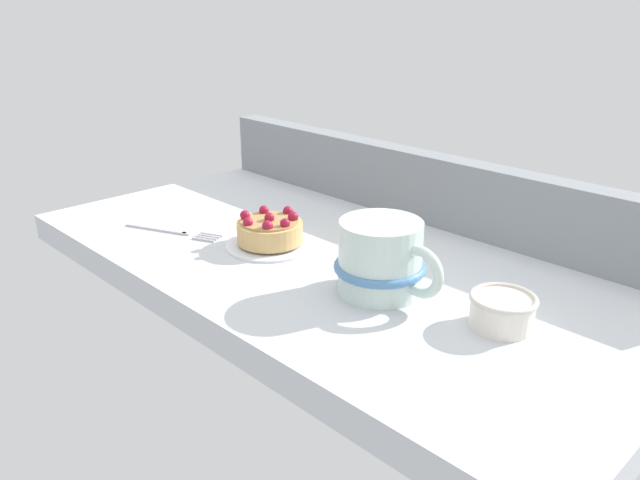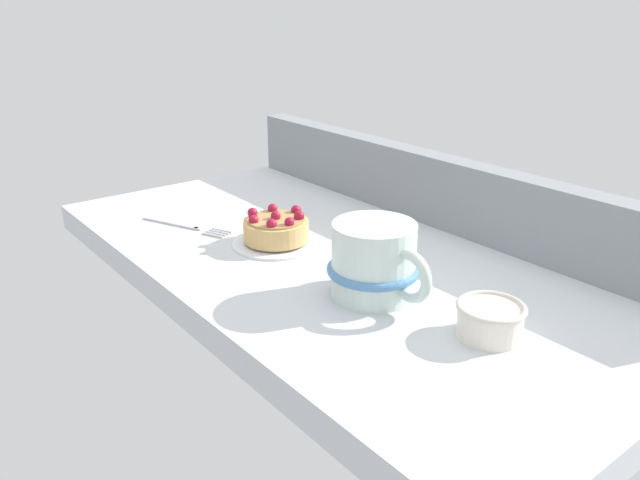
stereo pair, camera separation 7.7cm
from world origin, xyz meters
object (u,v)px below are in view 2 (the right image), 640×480
at_px(coffee_mug, 375,262).
at_px(dessert_plate, 276,242).
at_px(dessert_fork, 186,225).
at_px(sugar_bowl, 490,319).
at_px(raspberry_tart, 276,228).

bearing_deg(coffee_mug, dessert_plate, 179.43).
distance_m(dessert_fork, sugar_bowl, 0.48).
relative_size(dessert_plate, coffee_mug, 0.88).
relative_size(dessert_fork, sugar_bowl, 2.13).
xyz_separation_m(raspberry_tart, dessert_fork, (-0.14, -0.07, -0.02)).
height_order(dessert_plate, dessert_fork, same).
relative_size(dessert_plate, raspberry_tart, 1.37).
distance_m(raspberry_tart, dessert_fork, 0.15).
height_order(raspberry_tart, coffee_mug, coffee_mug).
xyz_separation_m(dessert_fork, sugar_bowl, (0.47, 0.09, 0.02)).
bearing_deg(coffee_mug, dessert_fork, -168.89).
distance_m(dessert_plate, dessert_fork, 0.15).
distance_m(raspberry_tart, sugar_bowl, 0.34).
bearing_deg(sugar_bowl, coffee_mug, -168.50).
xyz_separation_m(raspberry_tart, sugar_bowl, (0.34, 0.03, -0.00)).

